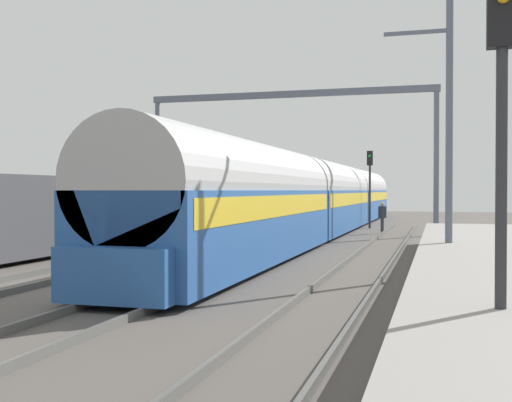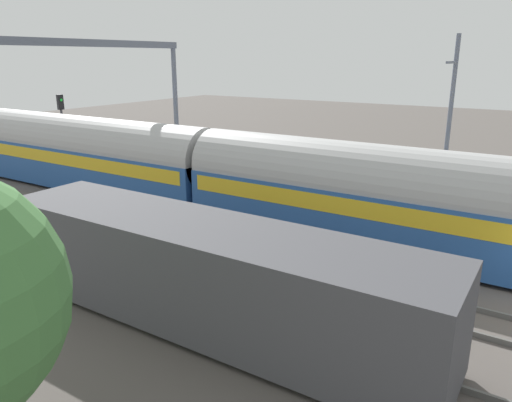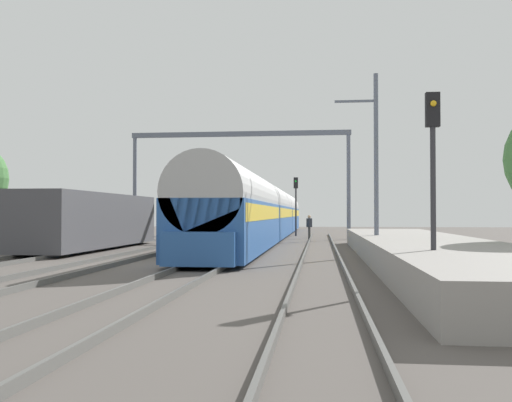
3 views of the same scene
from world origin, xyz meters
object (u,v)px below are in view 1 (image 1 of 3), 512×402
railway_signal_far (370,178)px  catenary_gantry (288,127)px  passenger_train (327,197)px  railway_signal_near (502,121)px  person_crossing (382,215)px  freight_car (63,213)px

railway_signal_far → catenary_gantry: 7.44m
passenger_train → railway_signal_near: railway_signal_near is taller
person_crossing → railway_signal_near: (3.70, -27.04, 2.18)m
passenger_train → freight_car: 16.08m
person_crossing → railway_signal_near: size_ratio=0.35×
passenger_train → person_crossing: (3.10, -0.23, -0.94)m
freight_car → railway_signal_near: (14.66, -13.26, 1.74)m
freight_car → catenary_gantry: size_ratio=0.80×
freight_car → railway_signal_far: 21.16m
railway_signal_far → freight_car: bearing=-117.6°
railway_signal_near → railway_signal_far: railway_signal_near is taller
freight_car → person_crossing: size_ratio=7.51×
freight_car → passenger_train: bearing=60.7°
person_crossing → railway_signal_far: bearing=47.6°
person_crossing → catenary_gantry: 7.06m
railway_signal_near → catenary_gantry: 27.80m
railway_signal_far → catenary_gantry: bearing=-124.2°
person_crossing → catenary_gantry: catenary_gantry is taller
railway_signal_near → railway_signal_far: 32.32m
person_crossing → railway_signal_near: 27.38m
passenger_train → person_crossing: bearing=-4.3°
railway_signal_near → railway_signal_far: (-4.88, 31.95, -0.11)m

